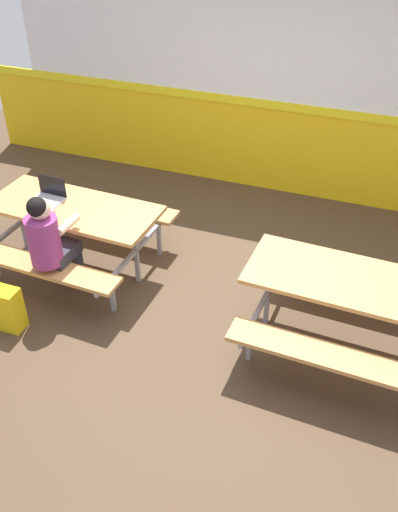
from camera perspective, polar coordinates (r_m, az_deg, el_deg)
The scene contains 7 objects.
ground_plane at distance 5.58m, azimuth -0.19°, elevation -4.95°, with size 10.00×10.00×0.02m, color #4C3826.
accent_backdrop at distance 7.10m, azimuth 7.36°, elevation 15.96°, with size 8.00×0.14×2.60m.
picnic_table_left at distance 5.89m, azimuth -12.53°, elevation 3.56°, with size 1.78×1.62×0.74m.
picnic_table_right at distance 4.96m, azimuth 14.93°, elevation -3.79°, with size 1.78×1.62×0.74m.
student_nearer at distance 5.39m, azimuth -14.93°, elevation 1.56°, with size 0.37×0.53×1.21m.
laptop_silver at distance 5.97m, azimuth -14.98°, elevation 6.02°, with size 0.33×0.23×0.22m.
backpack_dark at distance 5.50m, azimuth -19.01°, elevation -5.05°, with size 0.30×0.22×0.44m.
Camera 1 is at (1.48, -3.95, 3.65)m, focal length 39.31 mm.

